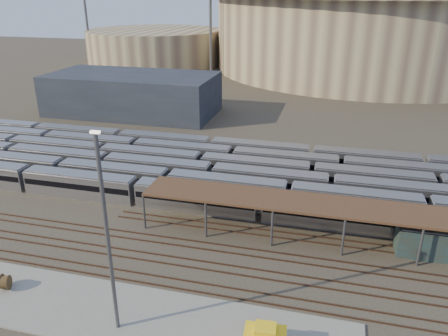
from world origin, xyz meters
name	(u,v)px	position (x,y,z in m)	size (l,w,h in m)	color
ground	(199,241)	(0.00, 0.00, 0.00)	(420.00, 420.00, 0.00)	#383026
apron	(106,311)	(-5.00, -15.00, 0.10)	(50.00, 9.00, 0.20)	gray
subway_trains	(213,171)	(-3.31, 18.50, 1.80)	(127.38, 23.90, 3.60)	#A6A6AB
inspection_shed	(382,213)	(22.00, 4.00, 4.98)	(60.30, 6.00, 5.30)	#535358
empty_tracks	(186,262)	(0.00, -5.00, 0.09)	(170.00, 9.62, 0.18)	#4C3323
stadium	(368,25)	(25.00, 140.00, 16.47)	(124.00, 124.00, 32.50)	tan
secondary_arena	(156,47)	(-60.00, 130.00, 7.00)	(56.00, 56.00, 14.00)	tan
service_building	(133,94)	(-35.00, 55.00, 5.00)	(42.00, 20.00, 10.00)	#1E232D
floodlight_0	(210,17)	(-30.00, 110.00, 20.65)	(4.00, 1.00, 38.40)	#535358
floodlight_1	(86,13)	(-85.00, 120.00, 20.65)	(4.00, 1.00, 38.40)	#535358
floodlight_3	(285,11)	(-10.00, 160.00, 20.65)	(4.00, 1.00, 38.40)	#535358
cable_reel_west	(5,282)	(-17.08, -14.45, 1.01)	(1.61, 1.61, 0.90)	brown
yard_light_pole	(108,238)	(-2.80, -16.71, 10.04)	(0.81, 0.36, 19.52)	#535358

